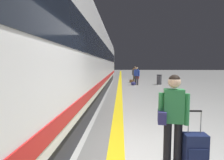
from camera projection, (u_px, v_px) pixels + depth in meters
safety_line_strip at (120, 90)px, 12.94m from camera, size 0.36×80.00×0.01m
tactile_edge_band at (114, 90)px, 12.96m from camera, size 0.72×80.00×0.01m
high_speed_train at (77, 52)px, 9.22m from camera, size 2.94×28.29×4.97m
traveller_foreground at (173, 115)px, 3.07m from camera, size 0.54×0.29×1.65m
rolling_suitcase_foreground at (195, 151)px, 3.01m from camera, size 0.38×0.24×1.04m
passenger_near at (137, 74)px, 15.85m from camera, size 0.49×0.29×1.66m
duffel_bag_near at (133, 84)px, 15.75m from camera, size 0.44×0.26×0.36m
passenger_mid at (135, 73)px, 18.26m from camera, size 0.49×0.21×1.58m
duffel_bag_mid at (131, 81)px, 18.17m from camera, size 0.44×0.26×0.36m
passenger_far at (135, 71)px, 22.17m from camera, size 0.50×0.38×1.65m
suitcase_far at (137, 76)px, 22.11m from camera, size 0.42×0.31×1.06m
waste_bin at (159, 80)px, 16.29m from camera, size 0.46×0.46×0.91m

